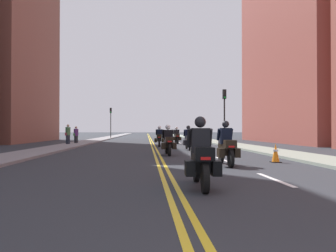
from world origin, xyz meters
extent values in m
plane|color=#2C2F35|center=(0.00, 48.00, 0.00)|extent=(264.00, 264.00, 0.00)
cube|color=gray|center=(-6.77, 48.00, 0.06)|extent=(2.34, 144.00, 0.12)
cube|color=gray|center=(6.77, 48.00, 0.06)|extent=(2.34, 144.00, 0.12)
cube|color=yellow|center=(-0.12, 48.00, 0.00)|extent=(0.12, 132.00, 0.01)
cube|color=yellow|center=(0.12, 48.00, 0.00)|extent=(0.12, 132.00, 0.01)
cube|color=silver|center=(2.80, 8.00, 0.00)|extent=(0.14, 2.40, 0.01)
cube|color=silver|center=(2.80, 14.00, 0.00)|extent=(0.14, 2.40, 0.01)
cube|color=silver|center=(2.80, 20.00, 0.00)|extent=(0.14, 2.40, 0.01)
cube|color=silver|center=(2.80, 26.00, 0.00)|extent=(0.14, 2.40, 0.01)
cube|color=silver|center=(2.80, 32.00, 0.00)|extent=(0.14, 2.40, 0.01)
cube|color=silver|center=(2.80, 38.00, 0.00)|extent=(0.14, 2.40, 0.01)
cube|color=silver|center=(2.80, 44.00, 0.00)|extent=(0.14, 2.40, 0.01)
cube|color=silver|center=(2.80, 50.00, 0.00)|extent=(0.14, 2.40, 0.01)
cube|color=silver|center=(2.80, 56.00, 0.00)|extent=(0.14, 2.40, 0.01)
cube|color=#97493F|center=(16.73, 32.76, 10.25)|extent=(8.92, 19.12, 20.50)
cylinder|color=black|center=(0.69, 7.78, 0.31)|extent=(0.14, 0.62, 0.62)
cylinder|color=black|center=(0.63, 6.27, 0.31)|extent=(0.14, 0.62, 0.62)
cube|color=silver|center=(0.69, 7.78, 0.64)|extent=(0.15, 0.33, 0.04)
cube|color=black|center=(0.66, 7.02, 0.59)|extent=(0.36, 1.16, 0.40)
cube|color=black|center=(0.63, 6.35, 0.81)|extent=(0.41, 0.37, 0.28)
cube|color=red|center=(0.63, 6.16, 0.73)|extent=(0.20, 0.04, 0.06)
cube|color=black|center=(0.36, 6.58, 0.49)|extent=(0.22, 0.45, 0.32)
cube|color=black|center=(0.92, 6.56, 0.49)|extent=(0.22, 0.45, 0.32)
cube|color=#B2C1CC|center=(0.68, 7.51, 0.97)|extent=(0.36, 0.14, 0.36)
cube|color=black|center=(0.66, 6.97, 1.07)|extent=(0.41, 0.27, 0.56)
cylinder|color=black|center=(0.42, 7.13, 1.12)|extent=(0.11, 0.28, 0.45)
cylinder|color=black|center=(0.90, 7.11, 1.12)|extent=(0.11, 0.28, 0.45)
sphere|color=black|center=(0.66, 7.00, 1.49)|extent=(0.26, 0.26, 0.26)
cylinder|color=black|center=(2.36, 12.22, 0.31)|extent=(0.11, 0.63, 0.63)
cylinder|color=black|center=(2.35, 10.73, 0.31)|extent=(0.11, 0.63, 0.63)
cube|color=silver|center=(2.36, 12.22, 0.65)|extent=(0.14, 0.32, 0.04)
cube|color=black|center=(2.36, 11.48, 0.59)|extent=(0.33, 1.14, 0.40)
cube|color=black|center=(2.35, 10.81, 0.81)|extent=(0.40, 0.36, 0.28)
cube|color=red|center=(2.35, 10.62, 0.73)|extent=(0.20, 0.03, 0.06)
cube|color=black|center=(2.07, 11.03, 0.49)|extent=(0.20, 0.44, 0.32)
cube|color=black|center=(2.63, 11.03, 0.49)|extent=(0.20, 0.44, 0.32)
cube|color=#B2C1CC|center=(2.36, 11.95, 0.97)|extent=(0.36, 0.12, 0.36)
cube|color=black|center=(2.36, 11.43, 1.09)|extent=(0.40, 0.26, 0.59)
cylinder|color=black|center=(2.12, 11.58, 1.14)|extent=(0.10, 0.28, 0.45)
cylinder|color=black|center=(2.60, 11.58, 1.14)|extent=(0.10, 0.28, 0.45)
sphere|color=black|center=(2.36, 11.46, 1.52)|extent=(0.26, 0.26, 0.26)
cylinder|color=black|center=(0.53, 17.35, 0.32)|extent=(0.14, 0.64, 0.63)
cylinder|color=black|center=(0.58, 15.77, 0.32)|extent=(0.14, 0.64, 0.63)
cube|color=silver|center=(0.53, 17.35, 0.65)|extent=(0.15, 0.32, 0.04)
cube|color=black|center=(0.56, 16.56, 0.60)|extent=(0.36, 1.21, 0.40)
cube|color=black|center=(0.58, 15.85, 0.82)|extent=(0.41, 0.37, 0.28)
cube|color=red|center=(0.59, 15.66, 0.74)|extent=(0.20, 0.04, 0.06)
cube|color=black|center=(0.29, 16.08, 0.50)|extent=(0.21, 0.45, 0.32)
cube|color=black|center=(0.85, 16.10, 0.50)|extent=(0.21, 0.45, 0.32)
cube|color=#B2C1CC|center=(0.54, 17.06, 0.98)|extent=(0.36, 0.13, 0.36)
cube|color=black|center=(0.56, 16.51, 1.06)|extent=(0.41, 0.27, 0.52)
cylinder|color=black|center=(0.31, 16.65, 1.11)|extent=(0.11, 0.28, 0.45)
cylinder|color=black|center=(0.79, 16.67, 1.11)|extent=(0.11, 0.28, 0.45)
sphere|color=white|center=(0.56, 16.54, 1.45)|extent=(0.26, 0.26, 0.26)
cylinder|color=black|center=(2.18, 21.68, 0.30)|extent=(0.11, 0.61, 0.61)
cylinder|color=black|center=(2.21, 20.11, 0.30)|extent=(0.11, 0.61, 0.61)
cube|color=silver|center=(2.18, 21.68, 0.63)|extent=(0.14, 0.32, 0.04)
cube|color=black|center=(2.20, 20.90, 0.58)|extent=(0.34, 1.19, 0.40)
cube|color=black|center=(2.21, 20.19, 0.80)|extent=(0.41, 0.37, 0.28)
cube|color=red|center=(2.21, 20.00, 0.72)|extent=(0.20, 0.03, 0.06)
cube|color=black|center=(1.92, 20.42, 0.48)|extent=(0.21, 0.44, 0.32)
cube|color=black|center=(2.48, 20.43, 0.48)|extent=(0.21, 0.44, 0.32)
cube|color=#B2C1CC|center=(2.19, 21.40, 0.96)|extent=(0.36, 0.13, 0.36)
cube|color=black|center=(2.20, 20.85, 1.06)|extent=(0.40, 0.27, 0.56)
cylinder|color=black|center=(1.95, 20.99, 1.11)|extent=(0.10, 0.28, 0.45)
cylinder|color=black|center=(2.43, 21.00, 1.11)|extent=(0.10, 0.28, 0.45)
sphere|color=black|center=(2.20, 20.88, 1.48)|extent=(0.26, 0.26, 0.26)
cylinder|color=black|center=(0.52, 26.31, 0.32)|extent=(0.17, 0.65, 0.64)
cylinder|color=black|center=(0.44, 24.72, 0.32)|extent=(0.17, 0.65, 0.64)
cube|color=silver|center=(0.52, 26.31, 0.66)|extent=(0.16, 0.33, 0.04)
cube|color=black|center=(0.48, 25.51, 0.60)|extent=(0.38, 1.22, 0.40)
cube|color=black|center=(0.44, 24.80, 0.82)|extent=(0.42, 0.38, 0.28)
cube|color=red|center=(0.43, 24.61, 0.74)|extent=(0.20, 0.04, 0.06)
cube|color=black|center=(0.17, 25.05, 0.50)|extent=(0.22, 0.45, 0.32)
cube|color=black|center=(0.73, 25.02, 0.50)|extent=(0.22, 0.45, 0.32)
cube|color=#B2C1CC|center=(0.51, 26.02, 0.98)|extent=(0.37, 0.14, 0.36)
cube|color=black|center=(0.48, 25.46, 1.08)|extent=(0.41, 0.28, 0.56)
cylinder|color=black|center=(0.24, 25.63, 1.13)|extent=(0.11, 0.29, 0.45)
cylinder|color=black|center=(0.72, 25.60, 1.13)|extent=(0.11, 0.29, 0.45)
sphere|color=white|center=(0.48, 25.49, 1.50)|extent=(0.26, 0.26, 0.26)
cylinder|color=black|center=(2.27, 31.09, 0.31)|extent=(0.16, 0.63, 0.63)
cylinder|color=black|center=(2.33, 29.62, 0.31)|extent=(0.16, 0.63, 0.63)
cube|color=silver|center=(2.27, 31.09, 0.65)|extent=(0.15, 0.33, 0.04)
cube|color=black|center=(2.30, 30.35, 0.59)|extent=(0.37, 1.13, 0.40)
cube|color=black|center=(2.33, 29.69, 0.81)|extent=(0.41, 0.38, 0.28)
cube|color=red|center=(2.34, 29.50, 0.73)|extent=(0.20, 0.04, 0.06)
cube|color=black|center=(2.04, 29.90, 0.49)|extent=(0.22, 0.45, 0.32)
cube|color=black|center=(2.60, 29.93, 0.49)|extent=(0.22, 0.45, 0.32)
cube|color=#B2C1CC|center=(2.28, 30.82, 0.97)|extent=(0.36, 0.14, 0.36)
cube|color=black|center=(2.31, 30.30, 1.07)|extent=(0.41, 0.28, 0.55)
cylinder|color=black|center=(2.06, 30.44, 1.12)|extent=(0.11, 0.28, 0.45)
cylinder|color=black|center=(2.54, 30.46, 1.12)|extent=(0.11, 0.28, 0.45)
sphere|color=white|center=(2.30, 30.33, 1.48)|extent=(0.26, 0.26, 0.26)
cube|color=black|center=(4.62, 12.37, 0.01)|extent=(0.37, 0.37, 0.03)
cone|color=orange|center=(4.62, 12.37, 0.40)|extent=(0.30, 0.30, 0.73)
cylinder|color=white|center=(4.62, 12.37, 0.49)|extent=(0.20, 0.20, 0.08)
cylinder|color=black|center=(6.00, 26.50, 1.98)|extent=(0.12, 0.12, 3.96)
cube|color=black|center=(6.00, 26.50, 4.31)|extent=(0.28, 0.28, 0.80)
sphere|color=green|center=(6.00, 26.35, 4.03)|extent=(0.18, 0.18, 0.18)
cylinder|color=black|center=(-6.00, 49.82, 1.98)|extent=(0.12, 0.12, 3.96)
cube|color=black|center=(-6.00, 49.82, 4.31)|extent=(0.28, 0.28, 0.80)
sphere|color=green|center=(-6.00, 49.67, 4.03)|extent=(0.18, 0.18, 0.18)
cube|color=#212835|center=(-7.17, 27.55, 0.43)|extent=(0.32, 0.34, 0.86)
cube|color=#447D4A|center=(-7.17, 27.55, 1.21)|extent=(0.38, 0.42, 0.68)
sphere|color=tan|center=(-7.17, 27.55, 1.67)|extent=(0.22, 0.22, 0.22)
cube|color=#913041|center=(-7.29, 27.36, 0.96)|extent=(0.17, 0.19, 0.24)
cube|color=#21252B|center=(-6.99, 29.86, 0.39)|extent=(0.32, 0.34, 0.79)
cube|color=#5E317E|center=(-6.99, 29.86, 1.10)|extent=(0.38, 0.42, 0.62)
sphere|color=tan|center=(-6.99, 29.86, 1.53)|extent=(0.22, 0.22, 0.22)
cube|color=#42874B|center=(-7.11, 29.67, 0.89)|extent=(0.17, 0.19, 0.24)
camera|label=1|loc=(-0.58, -0.33, 1.31)|focal=34.66mm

